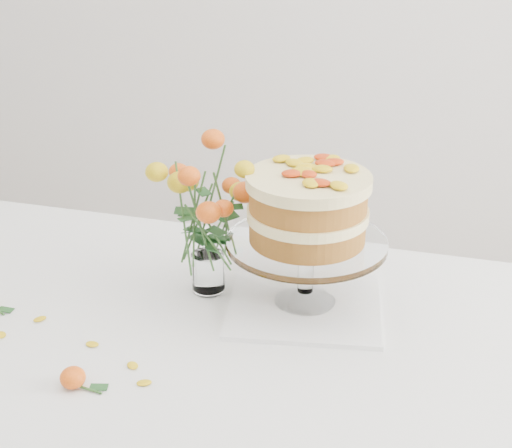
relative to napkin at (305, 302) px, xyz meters
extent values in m
cube|color=tan|center=(-0.22, -0.15, -0.03)|extent=(1.40, 0.90, 0.04)
cylinder|color=tan|center=(-0.84, 0.22, -0.41)|extent=(0.06, 0.06, 0.71)
cylinder|color=tan|center=(0.40, 0.22, -0.41)|extent=(0.06, 0.06, 0.71)
cube|color=silver|center=(-0.22, -0.15, -0.01)|extent=(1.42, 0.92, 0.01)
cube|color=silver|center=(-0.22, 0.31, -0.11)|extent=(1.42, 0.01, 0.20)
cube|color=white|center=(0.00, 0.00, 0.00)|extent=(0.35, 0.35, 0.01)
cylinder|color=white|center=(0.00, 0.00, 0.08)|extent=(0.03, 0.03, 0.10)
cylinder|color=white|center=(0.00, 0.00, 0.14)|extent=(0.31, 0.31, 0.01)
cylinder|color=brown|center=(0.00, 0.00, 0.16)|extent=(0.28, 0.28, 0.04)
cylinder|color=#F8EFA0|center=(0.00, 0.00, 0.20)|extent=(0.29, 0.29, 0.02)
cylinder|color=brown|center=(0.00, 0.00, 0.23)|extent=(0.28, 0.28, 0.04)
cylinder|color=#F8EFA0|center=(0.00, 0.00, 0.26)|extent=(0.30, 0.30, 0.02)
cylinder|color=white|center=(-0.21, 0.00, 0.00)|extent=(0.06, 0.06, 0.01)
cylinder|color=white|center=(-0.21, 0.00, 0.04)|extent=(0.07, 0.07, 0.08)
ellipsoid|color=#BD4409|center=(-0.32, -0.37, 0.01)|extent=(0.04, 0.04, 0.04)
cylinder|color=#305B24|center=(-0.29, -0.38, 0.00)|extent=(0.05, 0.01, 0.00)
ellipsoid|color=gold|center=(-0.34, -0.25, 0.00)|extent=(0.03, 0.02, 0.00)
ellipsoid|color=gold|center=(-0.24, -0.29, 0.00)|extent=(0.03, 0.02, 0.00)
ellipsoid|color=gold|center=(-0.20, -0.33, 0.00)|extent=(0.03, 0.02, 0.00)
ellipsoid|color=gold|center=(-0.48, -0.20, 0.00)|extent=(0.03, 0.02, 0.00)
ellipsoid|color=gold|center=(-0.52, -0.27, 0.00)|extent=(0.03, 0.02, 0.00)
camera|label=1|loc=(0.25, -1.23, 0.74)|focal=50.00mm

